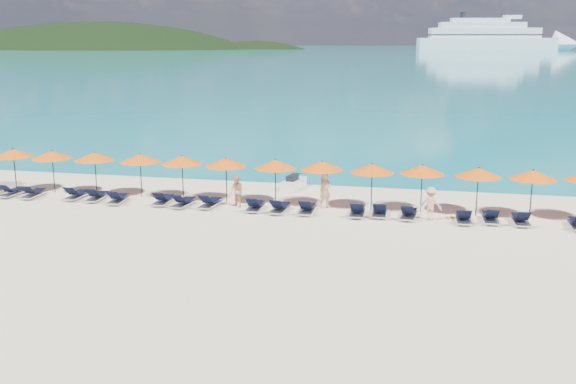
# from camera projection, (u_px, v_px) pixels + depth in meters

# --- Properties ---
(ground) EXTENTS (1400.00, 1400.00, 0.00)m
(ground) POSITION_uv_depth(u_px,v_px,m) (273.00, 237.00, 26.30)
(ground) COLOR beige
(sea) EXTENTS (1600.00, 1300.00, 0.01)m
(sea) POSITION_uv_depth(u_px,v_px,m) (423.00, 48.00, 654.21)
(sea) COLOR #1FA9B2
(sea) RESTS_ON ground
(headland_main) EXTENTS (374.00, 242.00, 126.50)m
(headland_main) POSITION_uv_depth(u_px,v_px,m) (99.00, 90.00, 610.13)
(headland_main) COLOR black
(headland_main) RESTS_ON ground
(headland_small) EXTENTS (162.00, 126.00, 85.50)m
(headland_small) POSITION_uv_depth(u_px,v_px,m) (256.00, 88.00, 597.81)
(headland_small) COLOR black
(headland_small) RESTS_ON ground
(cruise_ship) EXTENTS (131.39, 40.52, 36.13)m
(cruise_ship) POSITION_uv_depth(u_px,v_px,m) (501.00, 38.00, 515.51)
(cruise_ship) COLOR white
(cruise_ship) RESTS_ON ground
(jetski) EXTENTS (1.12, 2.22, 0.76)m
(jetski) POSITION_uv_depth(u_px,v_px,m) (293.00, 183.00, 34.77)
(jetski) COLOR white
(jetski) RESTS_ON ground
(beachgoer_a) EXTENTS (0.75, 0.74, 1.74)m
(beachgoer_a) POSITION_uv_depth(u_px,v_px,m) (325.00, 190.00, 30.63)
(beachgoer_a) COLOR tan
(beachgoer_a) RESTS_ON ground
(beachgoer_b) EXTENTS (0.87, 0.80, 1.56)m
(beachgoer_b) POSITION_uv_depth(u_px,v_px,m) (237.00, 191.00, 30.81)
(beachgoer_b) COLOR tan
(beachgoer_b) RESTS_ON ground
(beachgoer_c) EXTENTS (1.05, 0.63, 1.52)m
(beachgoer_c) POSITION_uv_depth(u_px,v_px,m) (431.00, 204.00, 28.60)
(beachgoer_c) COLOR tan
(beachgoer_c) RESTS_ON ground
(umbrella_0) EXTENTS (2.10, 2.10, 2.28)m
(umbrella_0) POSITION_uv_depth(u_px,v_px,m) (13.00, 153.00, 34.10)
(umbrella_0) COLOR black
(umbrella_0) RESTS_ON ground
(umbrella_1) EXTENTS (2.10, 2.10, 2.28)m
(umbrella_1) POSITION_uv_depth(u_px,v_px,m) (52.00, 155.00, 33.55)
(umbrella_1) COLOR black
(umbrella_1) RESTS_ON ground
(umbrella_2) EXTENTS (2.10, 2.10, 2.28)m
(umbrella_2) POSITION_uv_depth(u_px,v_px,m) (94.00, 156.00, 33.09)
(umbrella_2) COLOR black
(umbrella_2) RESTS_ON ground
(umbrella_3) EXTENTS (2.10, 2.10, 2.28)m
(umbrella_3) POSITION_uv_depth(u_px,v_px,m) (140.00, 158.00, 32.58)
(umbrella_3) COLOR black
(umbrella_3) RESTS_ON ground
(umbrella_4) EXTENTS (2.10, 2.10, 2.28)m
(umbrella_4) POSITION_uv_depth(u_px,v_px,m) (182.00, 160.00, 32.09)
(umbrella_4) COLOR black
(umbrella_4) RESTS_ON ground
(umbrella_5) EXTENTS (2.10, 2.10, 2.28)m
(umbrella_5) POSITION_uv_depth(u_px,v_px,m) (226.00, 162.00, 31.52)
(umbrella_5) COLOR black
(umbrella_5) RESTS_ON ground
(umbrella_6) EXTENTS (2.10, 2.10, 2.28)m
(umbrella_6) POSITION_uv_depth(u_px,v_px,m) (275.00, 164.00, 31.00)
(umbrella_6) COLOR black
(umbrella_6) RESTS_ON ground
(umbrella_7) EXTENTS (2.10, 2.10, 2.28)m
(umbrella_7) POSITION_uv_depth(u_px,v_px,m) (322.00, 166.00, 30.65)
(umbrella_7) COLOR black
(umbrella_7) RESTS_ON ground
(umbrella_8) EXTENTS (2.10, 2.10, 2.28)m
(umbrella_8) POSITION_uv_depth(u_px,v_px,m) (372.00, 168.00, 30.01)
(umbrella_8) COLOR black
(umbrella_8) RESTS_ON ground
(umbrella_9) EXTENTS (2.10, 2.10, 2.28)m
(umbrella_9) POSITION_uv_depth(u_px,v_px,m) (422.00, 170.00, 29.73)
(umbrella_9) COLOR black
(umbrella_9) RESTS_ON ground
(umbrella_10) EXTENTS (2.10, 2.10, 2.28)m
(umbrella_10) POSITION_uv_depth(u_px,v_px,m) (479.00, 173.00, 29.07)
(umbrella_10) COLOR black
(umbrella_10) RESTS_ON ground
(umbrella_11) EXTENTS (2.10, 2.10, 2.28)m
(umbrella_11) POSITION_uv_depth(u_px,v_px,m) (533.00, 175.00, 28.58)
(umbrella_11) COLOR black
(umbrella_11) RESTS_ON ground
(lounger_1) EXTENTS (0.70, 1.73, 0.66)m
(lounger_1) POSITION_uv_depth(u_px,v_px,m) (12.00, 192.00, 33.15)
(lounger_1) COLOR silver
(lounger_1) RESTS_ON ground
(lounger_2) EXTENTS (0.73, 1.74, 0.66)m
(lounger_2) POSITION_uv_depth(u_px,v_px,m) (33.00, 193.00, 32.85)
(lounger_2) COLOR silver
(lounger_2) RESTS_ON ground
(lounger_3) EXTENTS (0.63, 1.70, 0.66)m
(lounger_3) POSITION_uv_depth(u_px,v_px,m) (77.00, 194.00, 32.56)
(lounger_3) COLOR silver
(lounger_3) RESTS_ON ground
(lounger_4) EXTENTS (0.75, 1.74, 0.66)m
(lounger_4) POSITION_uv_depth(u_px,v_px,m) (97.00, 196.00, 32.25)
(lounger_4) COLOR silver
(lounger_4) RESTS_ON ground
(lounger_5) EXTENTS (0.79, 1.75, 0.66)m
(lounger_5) POSITION_uv_depth(u_px,v_px,m) (118.00, 198.00, 31.73)
(lounger_5) COLOR silver
(lounger_5) RESTS_ON ground
(lounger_6) EXTENTS (0.66, 1.71, 0.66)m
(lounger_6) POSITION_uv_depth(u_px,v_px,m) (163.00, 200.00, 31.51)
(lounger_6) COLOR silver
(lounger_6) RESTS_ON ground
(lounger_7) EXTENTS (0.78, 1.75, 0.66)m
(lounger_7) POSITION_uv_depth(u_px,v_px,m) (183.00, 202.00, 31.03)
(lounger_7) COLOR silver
(lounger_7) RESTS_ON ground
(lounger_8) EXTENTS (0.77, 1.75, 0.66)m
(lounger_8) POSITION_uv_depth(u_px,v_px,m) (210.00, 203.00, 30.91)
(lounger_8) COLOR silver
(lounger_8) RESTS_ON ground
(lounger_9) EXTENTS (0.65, 1.71, 0.66)m
(lounger_9) POSITION_uv_depth(u_px,v_px,m) (255.00, 206.00, 30.35)
(lounger_9) COLOR silver
(lounger_9) RESTS_ON ground
(lounger_10) EXTENTS (0.76, 1.75, 0.66)m
(lounger_10) POSITION_uv_depth(u_px,v_px,m) (280.00, 207.00, 30.02)
(lounger_10) COLOR silver
(lounger_10) RESTS_ON ground
(lounger_11) EXTENTS (0.65, 1.71, 0.66)m
(lounger_11) POSITION_uv_depth(u_px,v_px,m) (307.00, 208.00, 29.84)
(lounger_11) COLOR silver
(lounger_11) RESTS_ON ground
(lounger_12) EXTENTS (0.65, 1.71, 0.66)m
(lounger_12) POSITION_uv_depth(u_px,v_px,m) (357.00, 211.00, 29.40)
(lounger_12) COLOR silver
(lounger_12) RESTS_ON ground
(lounger_13) EXTENTS (0.64, 1.71, 0.66)m
(lounger_13) POSITION_uv_depth(u_px,v_px,m) (380.00, 211.00, 29.38)
(lounger_13) COLOR silver
(lounger_13) RESTS_ON ground
(lounger_14) EXTENTS (0.79, 1.75, 0.66)m
(lounger_14) POSITION_uv_depth(u_px,v_px,m) (409.00, 213.00, 28.97)
(lounger_14) COLOR silver
(lounger_14) RESTS_ON ground
(lounger_15) EXTENTS (0.66, 1.71, 0.66)m
(lounger_15) POSITION_uv_depth(u_px,v_px,m) (464.00, 217.00, 28.32)
(lounger_15) COLOR silver
(lounger_15) RESTS_ON ground
(lounger_16) EXTENTS (0.68, 1.72, 0.66)m
(lounger_16) POSITION_uv_depth(u_px,v_px,m) (490.00, 217.00, 28.38)
(lounger_16) COLOR silver
(lounger_16) RESTS_ON ground
(lounger_17) EXTENTS (0.70, 1.73, 0.66)m
(lounger_17) POSITION_uv_depth(u_px,v_px,m) (521.00, 219.00, 28.05)
(lounger_17) COLOR silver
(lounger_17) RESTS_ON ground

